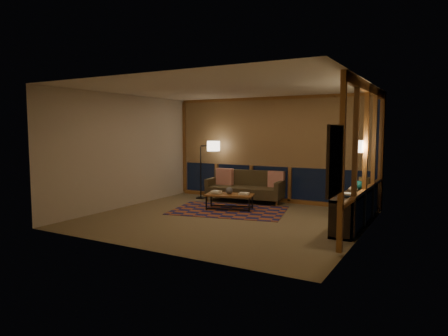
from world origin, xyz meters
The scene contains 21 objects.
floor centered at (0.00, 0.00, 0.00)m, with size 5.50×5.00×0.01m, color #806F4E.
ceiling centered at (0.00, 0.00, 2.70)m, with size 5.50×5.00×0.01m, color beige.
walls centered at (0.00, 0.00, 1.35)m, with size 5.51×5.01×2.70m.
window_wall_back centered at (0.00, 2.43, 1.35)m, with size 5.30×0.16×2.60m, color #A87135, non-canonical shape.
window_wall_right centered at (2.68, 0.60, 1.35)m, with size 0.16×3.70×2.60m, color #A87135, non-canonical shape.
wall_art centered at (2.71, -1.85, 1.45)m, with size 0.06×0.74×0.94m, color red, non-canonical shape.
wall_sconce centered at (2.62, 0.45, 1.55)m, with size 0.12×0.18×0.22m, color #FBE8C9, non-canonical shape.
sofa centered at (-0.51, 1.99, 0.40)m, with size 1.94×0.79×0.79m, color brown, non-canonical shape.
pillow_left centered at (-1.16, 2.07, 0.63)m, with size 0.46×0.15×0.46m, color red, non-canonical shape.
pillow_right centered at (0.22, 2.29, 0.61)m, with size 0.42×0.14×0.42m, color red, non-canonical shape.
area_rug centered at (-0.33, 0.79, 0.01)m, with size 2.54×1.69×0.01m, color #9B4E28.
coffee_table centered at (-0.38, 0.91, 0.18)m, with size 1.10×0.50×0.37m, color #A87135, non-canonical shape.
book_stack_a centered at (-0.68, 0.81, 0.40)m, with size 0.26×0.21×0.08m, color white, non-canonical shape.
book_stack_b centered at (-0.05, 1.03, 0.39)m, with size 0.22×0.17×0.04m, color white, non-canonical shape.
ceramic_pot centered at (-0.39, 0.91, 0.45)m, with size 0.17×0.17×0.17m, color #2C2C31.
floor_lamp centered at (-1.81, 1.91, 0.78)m, with size 0.52×0.34×1.57m, color black, non-canonical shape.
bookshelf centered at (2.49, 0.85, 0.33)m, with size 0.40×2.65×0.66m, color black, non-canonical shape.
basket centered at (2.47, 1.74, 0.75)m, with size 0.24×0.24×0.18m, color olive.
teal_bowl centered at (2.49, 1.09, 0.75)m, with size 0.18×0.18×0.18m, color #177A7B.
vase centered at (2.49, 0.50, 0.76)m, with size 0.18×0.18×0.19m, color tan.
shelf_book_stack centered at (2.49, 0.03, 0.70)m, with size 0.18×0.26×0.08m, color white, non-canonical shape.
Camera 1 is at (4.02, -7.15, 1.85)m, focal length 32.00 mm.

